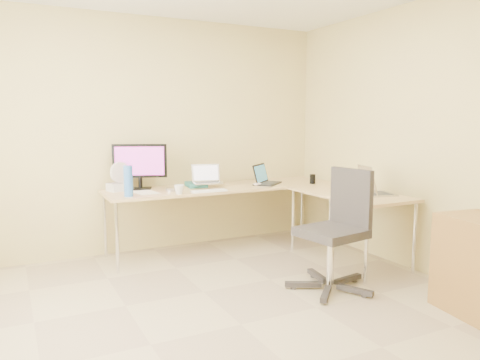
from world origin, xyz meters
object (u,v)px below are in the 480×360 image
laptop_return (378,183)px  cabinet (480,267)px  desk_return (349,227)px  desk_fan (119,178)px  laptop_center (207,174)px  laptop_black (268,174)px  desk_main (224,218)px  water_bottle (128,181)px  office_chair (331,234)px  monitor (140,167)px  mug (179,189)px  keyboard (209,191)px

laptop_return → cabinet: laptop_return is taller
desk_return → desk_fan: bearing=150.3°
desk_return → desk_fan: 2.47m
laptop_center → cabinet: size_ratio=0.41×
laptop_black → desk_main: bearing=131.3°
desk_main → water_bottle: size_ratio=8.64×
desk_main → laptop_center: 0.55m
desk_fan → desk_return: bearing=-54.6°
laptop_center → cabinet: 2.81m
water_bottle → office_chair: size_ratio=0.29×
monitor → mug: monitor is taller
desk_return → keyboard: keyboard is taller
keyboard → desk_return: bearing=-25.9°
laptop_black → water_bottle: size_ratio=1.22×
desk_main → desk_return: size_ratio=2.04×
office_chair → desk_fan: bearing=120.0°
laptop_center → cabinet: bearing=-53.8°
desk_main → laptop_return: 1.74m
desk_main → office_chair: 1.60m
desk_return → cabinet: cabinet is taller
laptop_black → keyboard: 0.87m
desk_return → laptop_black: 1.13m
keyboard → mug: (-0.33, 0.00, 0.04)m
office_chair → laptop_black: bearing=72.4°
monitor → mug: 0.60m
laptop_return → water_bottle: bearing=80.0°
desk_return → laptop_black: (-0.45, 0.92, 0.48)m
monitor → laptop_black: size_ratio=1.54×
laptop_black → cabinet: size_ratio=0.48×
desk_fan → desk_main: bearing=-34.9°
monitor → desk_return: bearing=-11.1°
monitor → laptop_center: bearing=5.0°
mug → laptop_return: (1.76, -0.94, 0.07)m
laptop_return → cabinet: (-0.12, -1.25, -0.49)m
cabinet → keyboard: bearing=129.3°
laptop_center → office_chair: office_chair is taller
desk_return → laptop_black: bearing=115.8°
desk_main → laptop_black: size_ratio=7.09×
laptop_center → laptop_return: size_ratio=0.88×
desk_return → laptop_return: size_ratio=3.60×
keyboard → office_chair: (0.60, -1.27, -0.24)m
laptop_center → office_chair: size_ratio=0.30×
mug → office_chair: office_chair is taller
desk_return → keyboard: size_ratio=3.41×
desk_return → laptop_center: laptop_center is taller
desk_return → monitor: monitor is taller
monitor → water_bottle: size_ratio=1.88×
desk_main → desk_fan: bearing=169.9°
water_bottle → laptop_black: bearing=4.5°
laptop_return → laptop_center: bearing=61.8°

